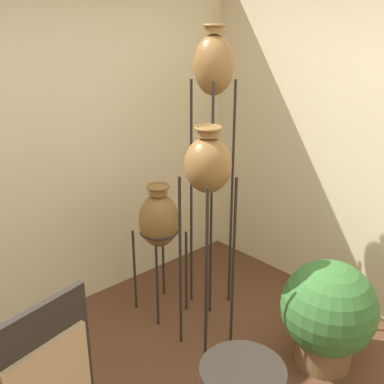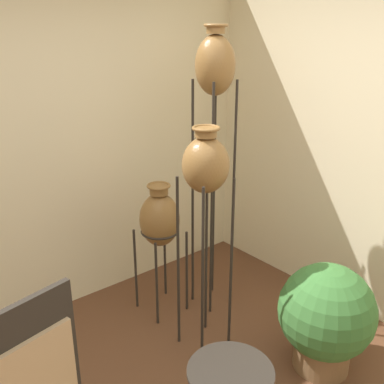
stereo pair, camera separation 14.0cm
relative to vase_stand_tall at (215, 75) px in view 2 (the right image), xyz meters
The scene contains 5 objects.
wall_back 1.33m from the vase_stand_tall, 141.03° to the left, with size 7.59×0.06×2.70m.
vase_stand_tall is the anchor object (origin of this frame).
vase_stand_medium 0.76m from the vase_stand_tall, 137.62° to the right, with size 0.30×0.30×1.61m.
vase_stand_short 1.15m from the vase_stand_tall, 154.49° to the left, with size 0.31×0.31×1.08m.
potted_plant 1.80m from the vase_stand_tall, 87.13° to the right, with size 0.63×0.63×0.76m.
Camera 2 is at (-1.25, -1.35, 2.19)m, focal length 42.00 mm.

